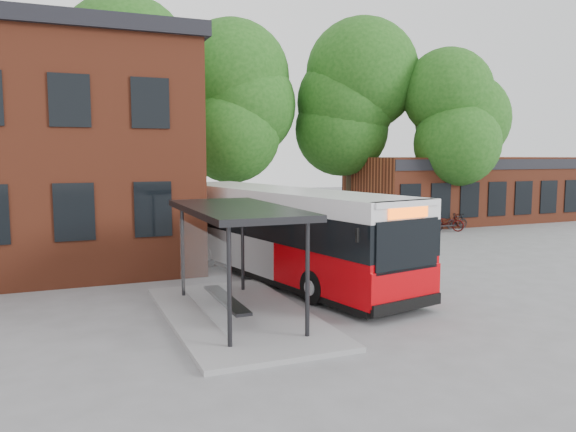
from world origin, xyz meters
name	(u,v)px	position (x,y,z in m)	size (l,w,h in m)	color
ground	(370,292)	(0.00, 0.00, 0.00)	(100.00, 100.00, 0.00)	slate
shop_row	(463,189)	(15.00, 14.00, 2.00)	(14.00, 6.20, 4.00)	brown
bus_shelter	(237,262)	(-4.50, -1.00, 1.45)	(3.60, 7.00, 2.90)	#242428
bike_rail	(425,230)	(9.28, 10.00, 0.19)	(5.20, 0.10, 0.38)	#242428
tree_0	(110,129)	(-6.00, 16.00, 5.50)	(7.92, 7.92, 11.00)	#1B4B14
tree_1	(235,137)	(1.00, 17.00, 5.20)	(7.92, 7.92, 10.40)	#1B4B14
tree_2	(350,133)	(8.00, 16.00, 5.50)	(7.92, 7.92, 11.00)	#1B4B14
tree_3	(459,146)	(13.00, 12.00, 4.64)	(7.04, 7.04, 9.28)	#1B4B14
city_bus	(280,234)	(-1.76, 2.98, 1.51)	(2.53, 11.89, 3.02)	#BF0309
bicycle_0	(384,226)	(7.22, 10.77, 0.40)	(0.53, 1.51, 0.80)	black
bicycle_1	(419,228)	(8.27, 9.10, 0.45)	(0.43, 1.51, 0.91)	black
bicycle_2	(418,225)	(9.00, 10.27, 0.45)	(0.60, 1.72, 0.90)	black
bicycle_4	(430,224)	(9.87, 10.34, 0.44)	(0.59, 1.69, 0.89)	black
bicycle_6	(446,222)	(10.79, 10.15, 0.50)	(0.67, 1.91, 1.00)	#380807
bicycle_7	(457,221)	(12.03, 10.79, 0.44)	(0.42, 1.48, 0.89)	black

